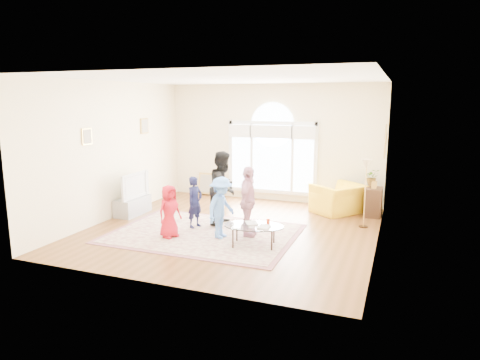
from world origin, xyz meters
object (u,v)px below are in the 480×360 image
at_px(coffee_table, 254,226).
at_px(area_rug, 204,233).
at_px(tv_console, 133,206).
at_px(television, 132,185).
at_px(armchair, 338,199).

bearing_deg(coffee_table, area_rug, 152.68).
bearing_deg(area_rug, tv_console, 160.99).
bearing_deg(television, tv_console, 180.00).
distance_m(area_rug, tv_console, 2.45).
relative_size(television, coffee_table, 0.84).
relative_size(tv_console, coffee_table, 0.78).
bearing_deg(area_rug, coffee_table, -16.32).
bearing_deg(armchair, area_rug, -3.84).
height_order(area_rug, coffee_table, coffee_table).
relative_size(tv_console, television, 0.93).
bearing_deg(armchair, tv_console, -30.34).
bearing_deg(area_rug, television, 160.93).
relative_size(area_rug, coffee_table, 2.82).
distance_m(area_rug, armchair, 3.61).
xyz_separation_m(television, coffee_table, (3.54, -1.16, -0.33)).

